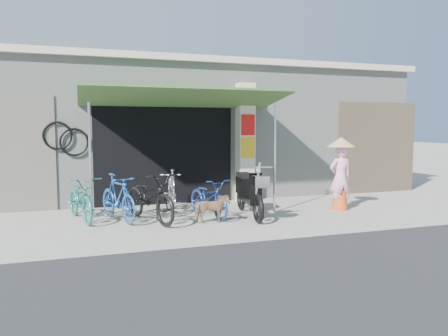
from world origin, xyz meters
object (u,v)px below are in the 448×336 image
object	(u,v)px
bike_teal	(81,198)
bike_silver	(172,191)
nun	(340,174)
street_dog	(212,209)
bike_blue	(118,198)
moped	(249,192)
bike_black	(150,197)
bike_navy	(209,197)

from	to	relation	value
bike_teal	bike_silver	bearing A→B (deg)	-4.85
nun	street_dog	bearing A→B (deg)	10.09
bike_blue	moped	bearing A→B (deg)	-27.02
bike_black	moped	bearing A→B (deg)	-22.20
bike_blue	street_dog	xyz separation A→B (m)	(1.73, -0.84, -0.19)
bike_teal	bike_navy	xyz separation A→B (m)	(2.56, -0.46, -0.04)
bike_blue	bike_teal	bearing A→B (deg)	140.52
moped	nun	xyz separation A→B (m)	(2.26, 0.02, 0.32)
bike_blue	nun	xyz separation A→B (m)	(4.94, -0.37, 0.36)
bike_silver	moped	world-z (taller)	moped
moped	bike_blue	bearing A→B (deg)	178.73
bike_teal	bike_navy	bearing A→B (deg)	-23.35
bike_teal	nun	size ratio (longest dim) A/B	1.04
bike_black	street_dog	distance (m)	1.27
bike_black	street_dog	size ratio (longest dim) A/B	2.80
bike_silver	street_dog	size ratio (longest dim) A/B	2.33
bike_blue	nun	world-z (taller)	nun
bike_teal	moped	bearing A→B (deg)	-24.22
bike_silver	street_dog	bearing A→B (deg)	-54.01
bike_silver	bike_navy	xyz separation A→B (m)	(0.64, -0.74, -0.06)
bike_teal	bike_blue	distance (m)	0.76
nun	bike_black	bearing A→B (deg)	0.68
bike_silver	street_dog	world-z (taller)	bike_silver
nun	bike_teal	bearing A→B (deg)	-4.60
bike_teal	moped	size ratio (longest dim) A/B	0.87
bike_silver	bike_navy	bearing A→B (deg)	-33.71
bike_silver	bike_black	bearing A→B (deg)	-110.69
bike_navy	street_dog	world-z (taller)	bike_navy
street_dog	nun	xyz separation A→B (m)	(3.21, 0.46, 0.54)
bike_silver	bike_navy	size ratio (longest dim) A/B	1.01
bike_silver	nun	bearing A→B (deg)	1.80
bike_black	bike_navy	bearing A→B (deg)	-14.98
bike_black	nun	world-z (taller)	nun
nun	bike_navy	bearing A→B (deg)	-1.48
bike_teal	bike_black	size ratio (longest dim) A/B	0.91
bike_blue	street_dog	distance (m)	1.93
bike_black	bike_silver	bearing A→B (deg)	34.45
street_dog	bike_black	bearing A→B (deg)	68.80
nun	bike_blue	bearing A→B (deg)	-2.42
bike_silver	moped	xyz separation A→B (m)	(1.46, -0.94, 0.04)
bike_silver	nun	world-z (taller)	nun
street_dog	nun	size ratio (longest dim) A/B	0.41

